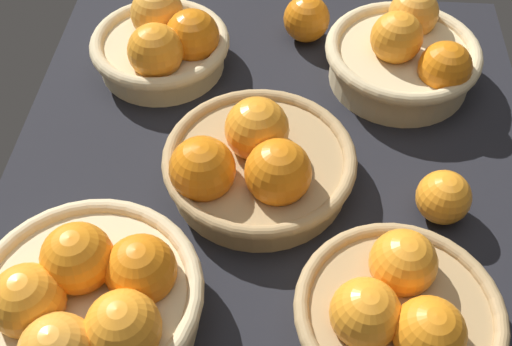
{
  "coord_description": "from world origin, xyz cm",
  "views": [
    {
      "loc": [
        -53.42,
        -1.77,
        68.16
      ],
      "look_at": [
        -2.32,
        1.94,
        7.0
      ],
      "focal_mm": 44.57,
      "sensor_mm": 36.0,
      "label": 1
    }
  ],
  "objects_px": {
    "loose_orange_back_gap": "(443,197)",
    "basket_center": "(255,164)",
    "loose_orange_front_gap": "(307,19)",
    "basket_near_right": "(405,55)",
    "basket_far_left": "(88,303)",
    "basket_near_left": "(398,313)",
    "basket_far_right": "(164,43)"
  },
  "relations": [
    {
      "from": "basket_far_right",
      "to": "basket_near_right",
      "type": "bearing_deg",
      "value": -90.68
    },
    {
      "from": "basket_far_right",
      "to": "basket_far_left",
      "type": "distance_m",
      "value": 0.44
    },
    {
      "from": "basket_far_left",
      "to": "loose_orange_back_gap",
      "type": "height_order",
      "value": "basket_far_left"
    },
    {
      "from": "basket_far_right",
      "to": "basket_far_left",
      "type": "relative_size",
      "value": 0.84
    },
    {
      "from": "basket_near_right",
      "to": "basket_far_left",
      "type": "xyz_separation_m",
      "value": [
        -0.44,
        0.37,
        0.0
      ]
    },
    {
      "from": "loose_orange_back_gap",
      "to": "basket_center",
      "type": "bearing_deg",
      "value": 82.37
    },
    {
      "from": "basket_near_left",
      "to": "loose_orange_back_gap",
      "type": "distance_m",
      "value": 0.18
    },
    {
      "from": "basket_center",
      "to": "loose_orange_back_gap",
      "type": "distance_m",
      "value": 0.24
    },
    {
      "from": "loose_orange_back_gap",
      "to": "basket_near_left",
      "type": "bearing_deg",
      "value": 157.6
    },
    {
      "from": "basket_near_right",
      "to": "loose_orange_front_gap",
      "type": "bearing_deg",
      "value": 58.56
    },
    {
      "from": "basket_near_right",
      "to": "basket_center",
      "type": "bearing_deg",
      "value": 137.19
    },
    {
      "from": "basket_far_left",
      "to": "loose_orange_back_gap",
      "type": "distance_m",
      "value": 0.44
    },
    {
      "from": "basket_near_right",
      "to": "basket_near_left",
      "type": "xyz_separation_m",
      "value": [
        -0.42,
        0.04,
        -0.01
      ]
    },
    {
      "from": "basket_far_left",
      "to": "loose_orange_front_gap",
      "type": "distance_m",
      "value": 0.57
    },
    {
      "from": "basket_far_right",
      "to": "basket_far_left",
      "type": "height_order",
      "value": "basket_far_left"
    },
    {
      "from": "basket_near_left",
      "to": "basket_far_left",
      "type": "xyz_separation_m",
      "value": [
        -0.02,
        0.33,
        0.01
      ]
    },
    {
      "from": "basket_center",
      "to": "basket_near_left",
      "type": "height_order",
      "value": "basket_center"
    },
    {
      "from": "loose_orange_front_gap",
      "to": "basket_near_left",
      "type": "bearing_deg",
      "value": -168.08
    },
    {
      "from": "loose_orange_back_gap",
      "to": "basket_near_right",
      "type": "bearing_deg",
      "value": 6.46
    },
    {
      "from": "basket_near_left",
      "to": "loose_orange_back_gap",
      "type": "xyz_separation_m",
      "value": [
        0.17,
        -0.07,
        -0.01
      ]
    },
    {
      "from": "basket_near_right",
      "to": "basket_far_left",
      "type": "bearing_deg",
      "value": 139.86
    },
    {
      "from": "basket_center",
      "to": "basket_far_left",
      "type": "xyz_separation_m",
      "value": [
        -0.21,
        0.16,
        0.01
      ]
    },
    {
      "from": "basket_center",
      "to": "loose_orange_front_gap",
      "type": "xyz_separation_m",
      "value": [
        0.31,
        -0.06,
        -0.0
      ]
    },
    {
      "from": "basket_far_right",
      "to": "basket_near_left",
      "type": "bearing_deg",
      "value": -142.85
    },
    {
      "from": "loose_orange_back_gap",
      "to": "loose_orange_front_gap",
      "type": "bearing_deg",
      "value": 27.07
    },
    {
      "from": "basket_near_right",
      "to": "basket_near_left",
      "type": "relative_size",
      "value": 1.02
    },
    {
      "from": "basket_far_right",
      "to": "basket_far_left",
      "type": "bearing_deg",
      "value": 179.12
    },
    {
      "from": "basket_far_right",
      "to": "basket_near_right",
      "type": "height_order",
      "value": "basket_near_right"
    },
    {
      "from": "basket_center",
      "to": "loose_orange_back_gap",
      "type": "relative_size",
      "value": 3.67
    },
    {
      "from": "basket_near_left",
      "to": "loose_orange_front_gap",
      "type": "relative_size",
      "value": 3.05
    },
    {
      "from": "basket_near_left",
      "to": "loose_orange_front_gap",
      "type": "xyz_separation_m",
      "value": [
        0.51,
        0.11,
        -0.0
      ]
    },
    {
      "from": "basket_far_right",
      "to": "basket_near_right",
      "type": "distance_m",
      "value": 0.36
    }
  ]
}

